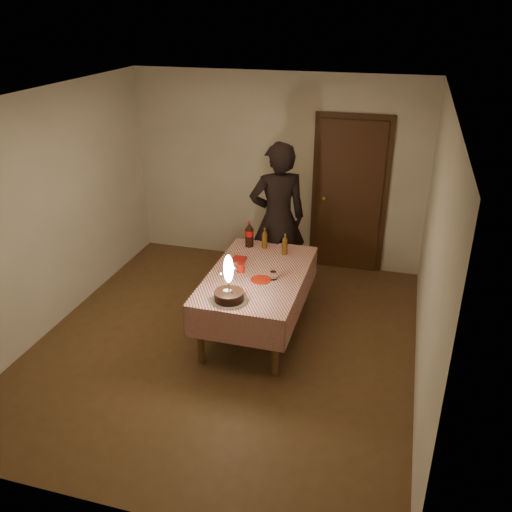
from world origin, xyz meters
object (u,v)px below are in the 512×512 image
at_px(birthday_cake, 229,290).
at_px(red_plate, 261,280).
at_px(photographer, 278,219).
at_px(amber_bottle_right, 285,245).
at_px(clear_cup, 273,275).
at_px(cola_bottle, 249,234).
at_px(red_cup, 241,268).
at_px(dining_table, 257,281).
at_px(amber_bottle_left, 265,239).

relative_size(birthday_cake, red_plate, 2.22).
relative_size(birthday_cake, photographer, 0.25).
bearing_deg(amber_bottle_right, photographer, 113.58).
bearing_deg(amber_bottle_right, clear_cup, -87.60).
distance_m(birthday_cake, amber_bottle_right, 1.23).
bearing_deg(clear_cup, cola_bottle, 122.89).
relative_size(clear_cup, photographer, 0.05).
distance_m(red_plate, red_cup, 0.29).
distance_m(amber_bottle_right, photographer, 0.51).
distance_m(dining_table, red_cup, 0.23).
distance_m(red_cup, photographer, 1.06).
xyz_separation_m(red_cup, photographer, (0.16, 1.03, 0.20)).
bearing_deg(photographer, red_cup, -98.61).
distance_m(red_cup, amber_bottle_left, 0.69).
bearing_deg(clear_cup, dining_table, 157.36).
relative_size(red_plate, amber_bottle_right, 0.86).
relative_size(dining_table, cola_bottle, 5.42).
distance_m(dining_table, clear_cup, 0.26).
xyz_separation_m(clear_cup, amber_bottle_right, (-0.03, 0.65, 0.07)).
relative_size(clear_cup, amber_bottle_right, 0.35).
bearing_deg(amber_bottle_right, red_plate, -97.89).
height_order(cola_bottle, photographer, photographer).
distance_m(red_cup, amber_bottle_right, 0.68).
height_order(birthday_cake, red_cup, birthday_cake).
relative_size(dining_table, clear_cup, 19.11).
relative_size(dining_table, photographer, 0.89).
distance_m(dining_table, amber_bottle_right, 0.63).
bearing_deg(red_plate, amber_bottle_left, 102.25).
bearing_deg(red_plate, red_cup, 154.17).
xyz_separation_m(birthday_cake, clear_cup, (0.31, 0.55, -0.07)).
relative_size(birthday_cake, amber_bottle_right, 1.92).
distance_m(clear_cup, amber_bottle_left, 0.82).
height_order(amber_bottle_left, amber_bottle_right, same).
bearing_deg(amber_bottle_left, dining_table, -81.64).
height_order(dining_table, red_cup, red_cup).
xyz_separation_m(amber_bottle_left, photographer, (0.07, 0.35, 0.13)).
bearing_deg(amber_bottle_left, cola_bottle, -178.78).
relative_size(amber_bottle_left, photographer, 0.13).
bearing_deg(red_plate, birthday_cake, -110.73).
height_order(cola_bottle, amber_bottle_right, cola_bottle).
bearing_deg(amber_bottle_right, amber_bottle_left, 157.76).
xyz_separation_m(amber_bottle_left, amber_bottle_right, (0.27, -0.11, 0.00)).
bearing_deg(clear_cup, red_cup, 169.26).
relative_size(red_cup, clear_cup, 1.11).
distance_m(clear_cup, photographer, 1.14).
bearing_deg(dining_table, photographer, 91.46).
xyz_separation_m(red_plate, amber_bottle_left, (-0.18, 0.81, 0.11)).
xyz_separation_m(birthday_cake, amber_bottle_right, (0.28, 1.19, 0.01)).
relative_size(red_cup, photographer, 0.05).
distance_m(amber_bottle_left, amber_bottle_right, 0.29).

